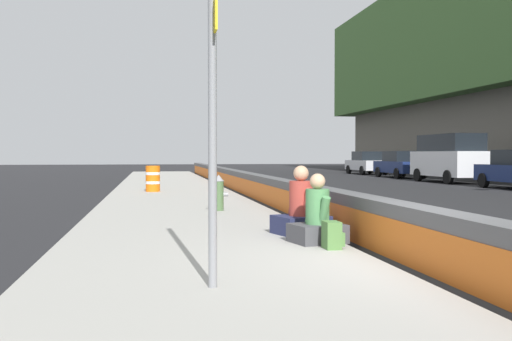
# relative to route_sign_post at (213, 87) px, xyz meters

# --- Properties ---
(ground_plane) EXTENTS (160.00, 160.00, 0.00)m
(ground_plane) POSITION_rel_route_sign_post_xyz_m (0.91, -2.76, -2.21)
(ground_plane) COLOR #232326
(ground_plane) RESTS_ON ground
(sidewalk_strip) EXTENTS (80.00, 4.40, 0.14)m
(sidewalk_strip) POSITION_rel_route_sign_post_xyz_m (0.91, -0.11, -2.14)
(sidewalk_strip) COLOR #A8A59E
(sidewalk_strip) RESTS_ON ground_plane
(jersey_barrier) EXTENTS (76.00, 0.45, 0.85)m
(jersey_barrier) POSITION_rel_route_sign_post_xyz_m (0.91, -2.76, -1.79)
(jersey_barrier) COLOR #545456
(jersey_barrier) RESTS_ON ground_plane
(route_sign_post) EXTENTS (0.44, 0.09, 3.60)m
(route_sign_post) POSITION_rel_route_sign_post_xyz_m (0.00, 0.00, 0.00)
(route_sign_post) COLOR gray
(route_sign_post) RESTS_ON sidewalk_strip
(fire_hydrant) EXTENTS (0.26, 0.46, 0.88)m
(fire_hydrant) POSITION_rel_route_sign_post_xyz_m (8.22, -0.98, -1.62)
(fire_hydrant) COLOR #47663D
(fire_hydrant) RESTS_ON sidewalk_strip
(seated_person_foreground) EXTENTS (0.82, 0.90, 1.08)m
(seated_person_foreground) POSITION_rel_route_sign_post_xyz_m (2.79, -1.92, -1.73)
(seated_person_foreground) COLOR #424247
(seated_person_foreground) RESTS_ON sidewalk_strip
(seated_person_middle) EXTENTS (0.93, 1.02, 1.18)m
(seated_person_middle) POSITION_rel_route_sign_post_xyz_m (3.80, -1.91, -1.70)
(seated_person_middle) COLOR #23284C
(seated_person_middle) RESTS_ON sidewalk_strip
(backpack) EXTENTS (0.32, 0.28, 0.40)m
(backpack) POSITION_rel_route_sign_post_xyz_m (2.18, -1.97, -1.88)
(backpack) COLOR #4C7A3D
(backpack) RESTS_ON sidewalk_strip
(construction_barrel) EXTENTS (0.54, 0.54, 0.95)m
(construction_barrel) POSITION_rel_route_sign_post_xyz_m (15.89, 0.59, -1.59)
(construction_barrel) COLOR orange
(construction_barrel) RESTS_ON sidewalk_strip
(parked_car_midline) EXTENTS (5.13, 2.17, 2.56)m
(parked_car_midline) POSITION_rel_route_sign_post_xyz_m (22.81, -14.88, -0.86)
(parked_car_midline) COLOR silver
(parked_car_midline) RESTS_ON ground_plane
(parked_car_far) EXTENTS (4.54, 2.03, 1.71)m
(parked_car_far) POSITION_rel_route_sign_post_xyz_m (29.32, -15.01, -1.35)
(parked_car_far) COLOR navy
(parked_car_far) RESTS_ON ground_plane
(parked_car_farther) EXTENTS (4.52, 1.98, 1.71)m
(parked_car_farther) POSITION_rel_route_sign_post_xyz_m (35.61, -15.11, -1.35)
(parked_car_farther) COLOR silver
(parked_car_farther) RESTS_ON ground_plane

